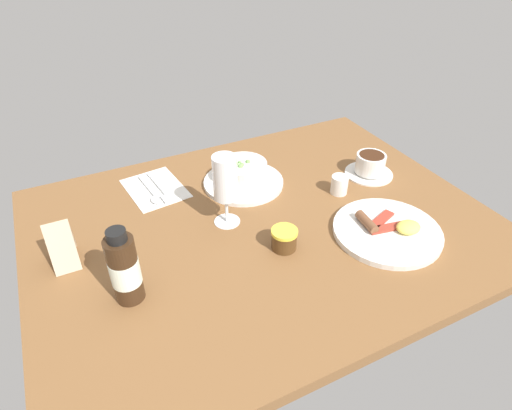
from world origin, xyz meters
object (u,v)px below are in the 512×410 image
at_px(jam_jar, 284,239).
at_px(menu_card, 61,242).
at_px(sauce_bottle_brown, 124,269).
at_px(coffee_cup, 370,165).
at_px(wine_glass, 225,181).
at_px(porridge_bowl, 243,175).
at_px(cutlery_setting, 155,189).
at_px(creamer_jug, 340,184).
at_px(breakfast_plate, 388,231).

distance_m(jam_jar, menu_card, 0.48).
distance_m(sauce_bottle_brown, menu_card, 0.20).
xyz_separation_m(coffee_cup, menu_card, (0.83, -0.00, 0.02)).
xyz_separation_m(wine_glass, sauce_bottle_brown, (0.27, 0.14, -0.04)).
height_order(jam_jar, sauce_bottle_brown, sauce_bottle_brown).
bearing_deg(wine_glass, coffee_cup, -176.86).
bearing_deg(jam_jar, porridge_bowl, -96.17).
relative_size(porridge_bowl, sauce_bottle_brown, 1.30).
distance_m(cutlery_setting, creamer_jug, 0.50).
relative_size(breakfast_plate, menu_card, 2.37).
relative_size(porridge_bowl, breakfast_plate, 0.87).
relative_size(sauce_bottle_brown, breakfast_plate, 0.67).
bearing_deg(creamer_jug, cutlery_setting, -28.04).
bearing_deg(breakfast_plate, creamer_jug, -89.52).
xyz_separation_m(porridge_bowl, cutlery_setting, (0.23, -0.08, -0.03)).
height_order(creamer_jug, wine_glass, wine_glass).
relative_size(jam_jar, breakfast_plate, 0.24).
bearing_deg(wine_glass, porridge_bowl, -128.47).
height_order(coffee_cup, menu_card, menu_card).
distance_m(coffee_cup, breakfast_plate, 0.27).
distance_m(cutlery_setting, breakfast_plate, 0.62).
height_order(sauce_bottle_brown, menu_card, sauce_bottle_brown).
distance_m(cutlery_setting, coffee_cup, 0.61).
height_order(wine_glass, jam_jar, wine_glass).
height_order(porridge_bowl, sauce_bottle_brown, sauce_bottle_brown).
distance_m(jam_jar, breakfast_plate, 0.25).
xyz_separation_m(creamer_jug, sauce_bottle_brown, (0.59, 0.12, 0.05)).
distance_m(coffee_cup, creamer_jug, 0.14).
bearing_deg(menu_card, porridge_bowl, -167.29).
height_order(creamer_jug, sauce_bottle_brown, sauce_bottle_brown).
relative_size(cutlery_setting, sauce_bottle_brown, 1.18).
height_order(coffee_cup, sauce_bottle_brown, sauce_bottle_brown).
relative_size(porridge_bowl, wine_glass, 1.21).
height_order(cutlery_setting, coffee_cup, coffee_cup).
height_order(cutlery_setting, wine_glass, wine_glass).
relative_size(sauce_bottle_brown, menu_card, 1.58).
relative_size(wine_glass, jam_jar, 3.03).
bearing_deg(porridge_bowl, wine_glass, 51.53).
bearing_deg(cutlery_setting, breakfast_plate, 135.82).
bearing_deg(sauce_bottle_brown, coffee_cup, -167.17).
xyz_separation_m(creamer_jug, breakfast_plate, (-0.00, 0.20, -0.02)).
bearing_deg(menu_card, breakfast_plate, 161.06).
xyz_separation_m(coffee_cup, sauce_bottle_brown, (0.72, 0.16, 0.05)).
height_order(coffee_cup, breakfast_plate, coffee_cup).
bearing_deg(creamer_jug, breakfast_plate, 90.48).
height_order(wine_glass, menu_card, wine_glass).
xyz_separation_m(porridge_bowl, menu_card, (0.48, 0.11, 0.02)).
xyz_separation_m(jam_jar, menu_card, (0.45, -0.17, 0.03)).
xyz_separation_m(coffee_cup, breakfast_plate, (0.13, 0.24, -0.02)).
bearing_deg(breakfast_plate, menu_card, -18.94).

